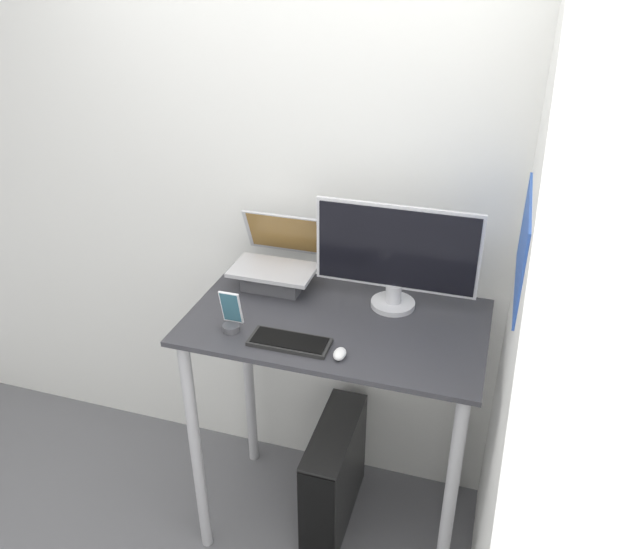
{
  "coord_description": "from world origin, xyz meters",
  "views": [
    {
      "loc": [
        0.51,
        -1.55,
        2.33
      ],
      "look_at": [
        -0.06,
        0.32,
        1.26
      ],
      "focal_mm": 35.0,
      "sensor_mm": 36.0,
      "label": 1
    }
  ],
  "objects_px": {
    "monitor": "(396,257)",
    "computer_tower": "(334,474)",
    "keyboard": "(290,342)",
    "cell_phone": "(231,317)",
    "laptop": "(275,268)",
    "mouse": "(340,354)"
  },
  "relations": [
    {
      "from": "mouse",
      "to": "keyboard",
      "type": "bearing_deg",
      "value": 171.8
    },
    {
      "from": "cell_phone",
      "to": "mouse",
      "type": "bearing_deg",
      "value": -6.49
    },
    {
      "from": "monitor",
      "to": "mouse",
      "type": "bearing_deg",
      "value": -105.38
    },
    {
      "from": "keyboard",
      "to": "mouse",
      "type": "height_order",
      "value": "mouse"
    },
    {
      "from": "laptop",
      "to": "mouse",
      "type": "relative_size",
      "value": 4.88
    },
    {
      "from": "cell_phone",
      "to": "keyboard",
      "type": "bearing_deg",
      "value": -5.07
    },
    {
      "from": "laptop",
      "to": "cell_phone",
      "type": "bearing_deg",
      "value": -95.5
    },
    {
      "from": "computer_tower",
      "to": "laptop",
      "type": "bearing_deg",
      "value": 154.83
    },
    {
      "from": "laptop",
      "to": "computer_tower",
      "type": "distance_m",
      "value": 0.96
    },
    {
      "from": "cell_phone",
      "to": "computer_tower",
      "type": "height_order",
      "value": "cell_phone"
    },
    {
      "from": "laptop",
      "to": "monitor",
      "type": "relative_size",
      "value": 0.54
    },
    {
      "from": "laptop",
      "to": "keyboard",
      "type": "relative_size",
      "value": 1.17
    },
    {
      "from": "monitor",
      "to": "keyboard",
      "type": "bearing_deg",
      "value": -129.47
    },
    {
      "from": "cell_phone",
      "to": "computer_tower",
      "type": "bearing_deg",
      "value": 33.83
    },
    {
      "from": "laptop",
      "to": "monitor",
      "type": "bearing_deg",
      "value": -2.62
    },
    {
      "from": "keyboard",
      "to": "mouse",
      "type": "relative_size",
      "value": 4.18
    },
    {
      "from": "monitor",
      "to": "computer_tower",
      "type": "bearing_deg",
      "value": -148.99
    },
    {
      "from": "monitor",
      "to": "computer_tower",
      "type": "relative_size",
      "value": 1.16
    },
    {
      "from": "cell_phone",
      "to": "laptop",
      "type": "bearing_deg",
      "value": 84.5
    },
    {
      "from": "keyboard",
      "to": "computer_tower",
      "type": "height_order",
      "value": "keyboard"
    },
    {
      "from": "mouse",
      "to": "computer_tower",
      "type": "relative_size",
      "value": 0.13
    },
    {
      "from": "monitor",
      "to": "keyboard",
      "type": "height_order",
      "value": "monitor"
    }
  ]
}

